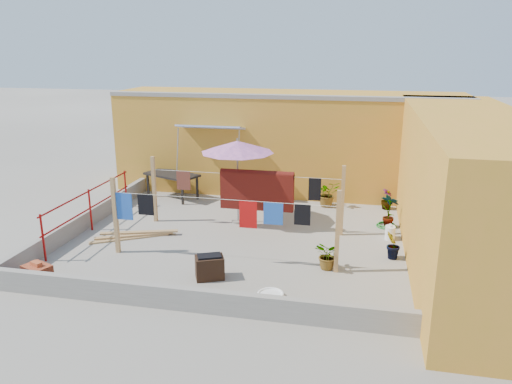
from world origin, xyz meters
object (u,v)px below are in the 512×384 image
patio_umbrella (237,147)px  outdoor_table (172,176)px  water_jug_a (390,232)px  water_jug_b (390,233)px  white_basin (270,295)px  brick_stack (38,274)px  brazier (210,267)px  plant_back_a (327,194)px  green_hose (386,225)px

patio_umbrella → outdoor_table: patio_umbrella is taller
water_jug_a → water_jug_b: water_jug_b is taller
patio_umbrella → outdoor_table: size_ratio=1.24×
white_basin → brick_stack: bearing=-175.1°
brick_stack → brazier: 3.44m
patio_umbrella → water_jug_a: patio_umbrella is taller
white_basin → plant_back_a: plant_back_a is taller
brick_stack → water_jug_a: 8.10m
brick_stack → plant_back_a: plant_back_a is taller
patio_umbrella → brick_stack: patio_umbrella is taller
brick_stack → water_jug_a: (7.03, 4.03, -0.04)m
brazier → water_jug_a: brazier is taller
water_jug_b → plant_back_a: (-1.72, 2.38, 0.22)m
white_basin → brazier: bearing=158.5°
water_jug_a → plant_back_a: bearing=127.1°
patio_umbrella → brick_stack: 5.65m
brick_stack → brazier: size_ratio=0.96×
plant_back_a → green_hose: bearing=-40.7°
green_hose → patio_umbrella: bearing=-172.7°
white_basin → green_hose: 5.02m
outdoor_table → water_jug_b: bearing=-18.8°
brick_stack → water_jug_a: bearing=29.8°
water_jug_a → plant_back_a: size_ratio=0.48×
white_basin → plant_back_a: 5.95m
white_basin → water_jug_b: (2.35, 3.52, 0.12)m
brazier → plant_back_a: (2.00, 5.36, 0.14)m
white_basin → outdoor_table: bearing=126.1°
water_jug_b → plant_back_a: size_ratio=0.49×
brick_stack → brazier: bearing=16.0°
outdoor_table → water_jug_b: size_ratio=4.92×
water_jug_b → green_hose: bearing=92.9°
patio_umbrella → water_jug_b: bearing=-6.4°
outdoor_table → water_jug_b: 6.94m
water_jug_b → outdoor_table: bearing=161.2°
brick_stack → outdoor_table: bearing=85.5°
patio_umbrella → outdoor_table: bearing=145.2°
water_jug_a → brazier: bearing=-140.4°
patio_umbrella → water_jug_a: 4.42m
brazier → green_hose: brazier is taller
water_jug_b → green_hose: size_ratio=0.72×
outdoor_table → green_hose: size_ratio=3.53×
brick_stack → green_hose: 8.52m
patio_umbrella → water_jug_b: size_ratio=6.11×
patio_umbrella → outdoor_table: (-2.57, 1.79, -1.36)m
water_jug_a → white_basin: bearing=-122.9°
water_jug_a → plant_back_a: (-1.72, 2.28, 0.22)m
water_jug_b → plant_back_a: plant_back_a is taller
water_jug_b → green_hose: 0.95m
brick_stack → green_hose: (6.98, 4.87, -0.17)m
outdoor_table → brick_stack: (-0.49, -6.16, -0.51)m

